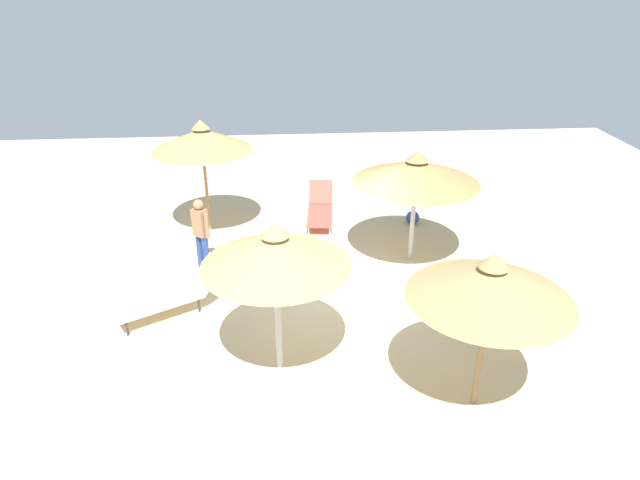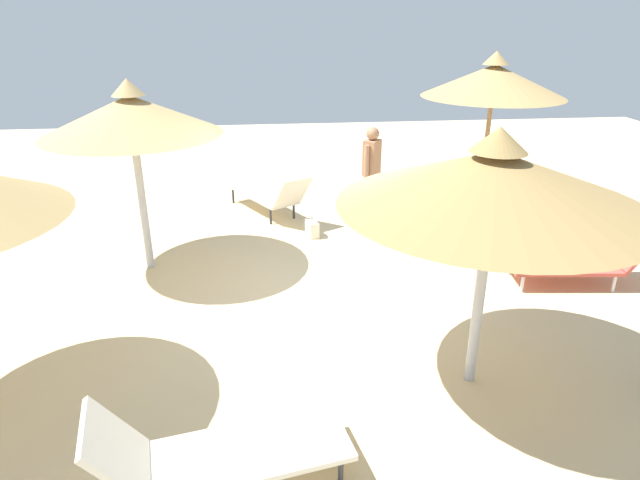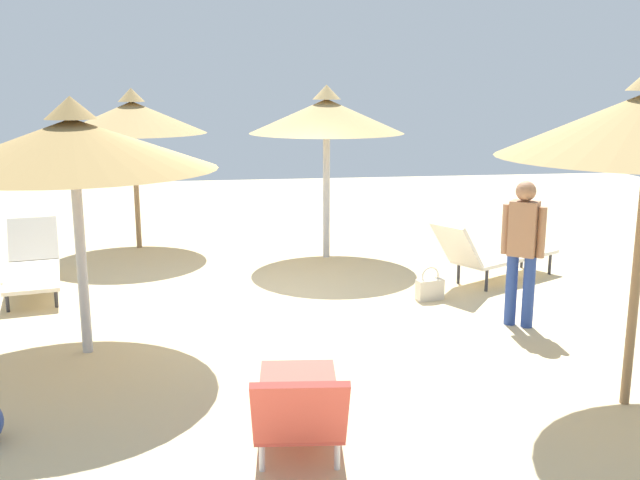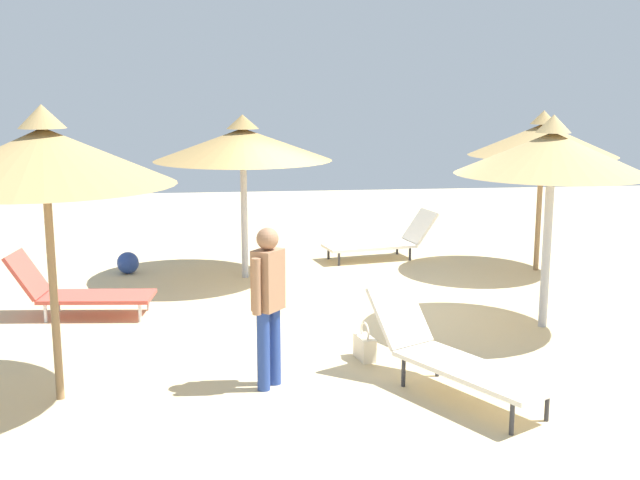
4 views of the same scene
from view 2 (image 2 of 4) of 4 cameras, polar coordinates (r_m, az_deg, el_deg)
The scene contains 9 objects.
ground at distance 7.17m, azimuth 0.88°, elevation -6.70°, with size 24.00×24.00×0.10m, color beige.
parasol_umbrella_near_left at distance 10.07m, azimuth 17.61°, elevation 15.52°, with size 2.42×2.42×2.86m.
parasol_umbrella_front at distance 5.05m, azimuth 17.67°, elevation 6.05°, with size 2.78×2.78×2.58m.
parasol_umbrella_edge at distance 7.78m, azimuth -19.06°, elevation 12.14°, with size 2.38×2.38×2.68m.
lounge_chair_back at distance 4.62m, azimuth -10.88°, elevation -20.75°, with size 2.06×1.03×0.82m.
lounge_chair_far_right at distance 8.27m, azimuth 25.71°, elevation -1.78°, with size 1.90×0.83×0.87m.
lounge_chair_far_left at distance 10.00m, azimuth -5.21°, elevation 4.82°, with size 1.55×2.13×0.94m.
person_standing_near_right at distance 9.67m, azimuth 5.37°, elevation 7.51°, with size 0.35×0.40×1.65m.
handbag at distance 9.10m, azimuth -0.82°, elevation 1.32°, with size 0.22×0.36×0.43m.
Camera 2 is at (-0.78, -6.19, 3.48)m, focal length 30.79 mm.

